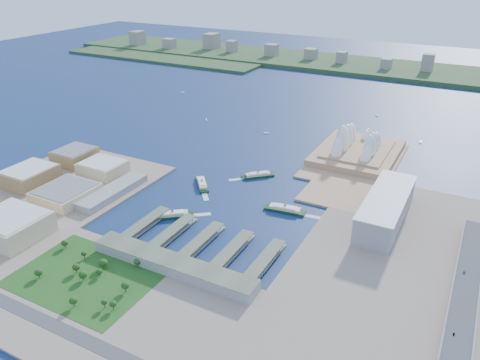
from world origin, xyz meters
The scene contains 25 objects.
ground centered at (0.00, 0.00, 0.00)m, with size 3000.00×3000.00×0.00m, color #101E4D.
west_land centered at (-250.00, -105.00, 1.50)m, with size 220.00×390.00×3.00m, color gray.
south_land centered at (0.00, -210.00, 1.50)m, with size 720.00×180.00×3.00m, color gray.
east_land centered at (240.00, -50.00, 1.50)m, with size 240.00×500.00×3.00m, color gray.
peninsula centered at (107.50, 260.00, 1.50)m, with size 135.00×220.00×3.00m, color #A77F5B.
far_shore centered at (0.00, 980.00, 6.00)m, with size 2200.00×260.00×12.00m, color #2D4926.
opera_house centered at (105.00, 280.00, 32.00)m, with size 134.00×180.00×58.00m, color white, non-canonical shape.
toaster_building centered at (195.00, 80.00, 20.50)m, with size 45.00×155.00×35.00m, color gray.
expressway centered at (300.00, -60.00, 8.93)m, with size 26.00×340.00×11.85m, color gray, non-canonical shape.
west_buildings centered at (-250.00, -70.00, 16.50)m, with size 200.00×280.00×27.00m, color olive, non-canonical shape.
ferry_wharves centered at (14.00, -75.00, 4.65)m, with size 184.00×90.00×9.30m, color #4E5742, non-canonical shape.
terminal_building centered at (15.00, -135.00, 9.00)m, with size 200.00×28.00×12.00m, color gray.
park centered at (-60.00, -190.00, 11.00)m, with size 150.00×110.00×16.00m, color #194714, non-canonical shape.
far_skyline centered at (0.00, 960.00, 39.50)m, with size 1900.00×140.00×55.00m, color gray, non-canonical shape.
ferry_a centered at (-71.25, 59.93, 4.99)m, with size 13.43×52.76×9.98m, color #0D3518, non-canonical shape.
ferry_b centered at (-10.19, 127.08, 4.80)m, with size 12.91×50.72×9.59m, color #0D3518, non-canonical shape.
ferry_c centered at (-55.15, -38.21, 5.18)m, with size 13.94×54.78×10.36m, color #0D3518, non-canonical shape.
ferry_d centered at (70.13, 46.07, 5.31)m, with size 14.30×56.20×10.63m, color #0D3518, non-canonical shape.
boat_a centered at (-228.89, 326.37, 1.19)m, with size 3.10×12.38×2.39m, color white, non-canonical shape.
boat_b centered at (-82.51, 311.55, 1.36)m, with size 3.53×10.09×2.72m, color white, non-canonical shape.
boat_c centered at (190.46, 403.00, 1.47)m, with size 3.82×13.10×2.95m, color white, non-canonical shape.
boat_d centered at (-395.09, 482.79, 1.19)m, with size 3.08×14.06×2.37m, color white, non-canonical shape.
boat_e centered at (81.38, 524.17, 1.38)m, with size 3.57×11.23×2.76m, color white, non-canonical shape.
car_b centered at (296.00, -109.68, 15.44)m, with size 1.25×3.60×1.19m, color slate.
car_c centered at (296.00, -10.31, 15.58)m, with size 2.03×5.00×1.45m, color slate.
Camera 1 is at (276.61, -469.70, 313.66)m, focal length 35.00 mm.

